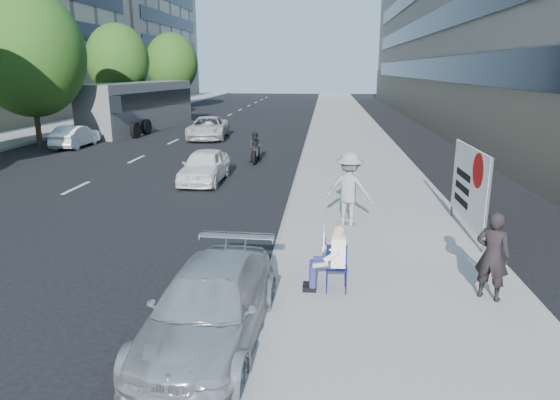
# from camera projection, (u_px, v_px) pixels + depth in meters

# --- Properties ---
(ground) EXTENTS (160.00, 160.00, 0.00)m
(ground) POSITION_uv_depth(u_px,v_px,m) (194.00, 287.00, 9.98)
(ground) COLOR black
(ground) RESTS_ON ground
(near_sidewalk) EXTENTS (5.00, 120.00, 0.15)m
(near_sidewalk) POSITION_uv_depth(u_px,v_px,m) (350.00, 143.00, 28.88)
(near_sidewalk) COLOR #A19D96
(near_sidewalk) RESTS_ON ground
(far_sidewalk) EXTENTS (4.50, 120.00, 0.15)m
(far_sidewalk) POSITION_uv_depth(u_px,v_px,m) (11.00, 138.00, 30.69)
(far_sidewalk) COLOR #A19D96
(far_sidewalk) RESTS_ON ground
(tree_far_c) EXTENTS (6.00, 6.00, 8.47)m
(tree_far_c) POSITION_uv_depth(u_px,v_px,m) (29.00, 54.00, 27.23)
(tree_far_c) COLOR #382616
(tree_far_c) RESTS_ON ground
(tree_far_d) EXTENTS (4.80, 4.80, 7.65)m
(tree_far_d) POSITION_uv_depth(u_px,v_px,m) (118.00, 60.00, 38.82)
(tree_far_d) COLOR #382616
(tree_far_d) RESTS_ON ground
(tree_far_e) EXTENTS (5.40, 5.40, 7.89)m
(tree_far_e) POSITION_uv_depth(u_px,v_px,m) (172.00, 63.00, 52.33)
(tree_far_e) COLOR #382616
(tree_far_e) RESTS_ON ground
(seated_protester) EXTENTS (0.83, 1.12, 1.31)m
(seated_protester) POSITION_uv_depth(u_px,v_px,m) (331.00, 254.00, 9.33)
(seated_protester) COLOR navy
(seated_protester) RESTS_ON near_sidewalk
(jogger) EXTENTS (1.46, 1.13, 2.00)m
(jogger) POSITION_uv_depth(u_px,v_px,m) (349.00, 189.00, 13.17)
(jogger) COLOR gray
(jogger) RESTS_ON near_sidewalk
(pedestrian_woman) EXTENTS (0.72, 0.66, 1.66)m
(pedestrian_woman) POSITION_uv_depth(u_px,v_px,m) (492.00, 256.00, 8.95)
(pedestrian_woman) COLOR black
(pedestrian_woman) RESTS_ON near_sidewalk
(protest_banner) EXTENTS (0.08, 3.06, 2.20)m
(protest_banner) POSITION_uv_depth(u_px,v_px,m) (469.00, 185.00, 12.54)
(protest_banner) COLOR #4C4C4C
(protest_banner) RESTS_ON near_sidewalk
(parked_sedan) EXTENTS (1.89, 4.26, 1.21)m
(parked_sedan) POSITION_uv_depth(u_px,v_px,m) (210.00, 307.00, 7.83)
(parked_sedan) COLOR #ABADB2
(parked_sedan) RESTS_ON ground
(white_sedan_near) EXTENTS (1.49, 3.70, 1.26)m
(white_sedan_near) POSITION_uv_depth(u_px,v_px,m) (204.00, 166.00, 19.06)
(white_sedan_near) COLOR white
(white_sedan_near) RESTS_ON ground
(white_sedan_mid) EXTENTS (1.37, 3.69, 1.21)m
(white_sedan_mid) POSITION_uv_depth(u_px,v_px,m) (75.00, 136.00, 27.59)
(white_sedan_mid) COLOR white
(white_sedan_mid) RESTS_ON ground
(white_sedan_far) EXTENTS (2.69, 5.04, 1.35)m
(white_sedan_far) POSITION_uv_depth(u_px,v_px,m) (208.00, 128.00, 30.87)
(white_sedan_far) COLOR silver
(white_sedan_far) RESTS_ON ground
(motorcycle) EXTENTS (0.73, 2.05, 1.42)m
(motorcycle) POSITION_uv_depth(u_px,v_px,m) (256.00, 149.00, 23.10)
(motorcycle) COLOR black
(motorcycle) RESTS_ON ground
(bus) EXTENTS (4.19, 12.33, 3.30)m
(bus) POSITION_uv_depth(u_px,v_px,m) (141.00, 106.00, 35.28)
(bus) COLOR slate
(bus) RESTS_ON ground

